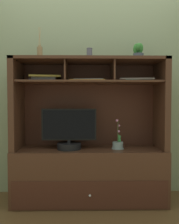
{
  "coord_description": "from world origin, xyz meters",
  "views": [
    {
      "loc": [
        -0.04,
        -2.47,
        1.07
      ],
      "look_at": [
        0.0,
        0.0,
        0.97
      ],
      "focal_mm": 37.01,
      "sensor_mm": 36.0,
      "label": 1
    }
  ],
  "objects_px": {
    "tv_monitor": "(69,133)",
    "diffuser_bottle": "(40,52)",
    "media_console": "(89,158)",
    "potted_succulent": "(138,52)",
    "potted_orchid": "(118,145)",
    "magazine_stack_centre": "(136,80)",
    "magazine_stack_left": "(88,80)",
    "magazine_stack_right": "(45,79)",
    "ceramic_vase": "(89,54)"
  },
  "relations": [
    {
      "from": "tv_monitor",
      "to": "diffuser_bottle",
      "type": "distance_m",
      "value": 0.9
    },
    {
      "from": "media_console",
      "to": "diffuser_bottle",
      "type": "bearing_deg",
      "value": -176.63
    },
    {
      "from": "diffuser_bottle",
      "to": "potted_succulent",
      "type": "distance_m",
      "value": 1.04
    },
    {
      "from": "media_console",
      "to": "potted_succulent",
      "type": "distance_m",
      "value": 1.26
    },
    {
      "from": "potted_succulent",
      "to": "potted_orchid",
      "type": "bearing_deg",
      "value": -173.76
    },
    {
      "from": "magazine_stack_centre",
      "to": "diffuser_bottle",
      "type": "relative_size",
      "value": 1.16
    },
    {
      "from": "potted_orchid",
      "to": "magazine_stack_left",
      "type": "xyz_separation_m",
      "value": [
        -0.32,
        0.01,
        0.68
      ]
    },
    {
      "from": "magazine_stack_right",
      "to": "potted_succulent",
      "type": "distance_m",
      "value": 1.04
    },
    {
      "from": "magazine_stack_left",
      "to": "magazine_stack_centre",
      "type": "bearing_deg",
      "value": 7.39
    },
    {
      "from": "tv_monitor",
      "to": "potted_succulent",
      "type": "xyz_separation_m",
      "value": [
        0.74,
        0.04,
        0.86
      ]
    },
    {
      "from": "magazine_stack_centre",
      "to": "media_console",
      "type": "bearing_deg",
      "value": -174.33
    },
    {
      "from": "diffuser_bottle",
      "to": "magazine_stack_right",
      "type": "bearing_deg",
      "value": 63.04
    },
    {
      "from": "diffuser_bottle",
      "to": "potted_succulent",
      "type": "bearing_deg",
      "value": 1.28
    },
    {
      "from": "magazine_stack_left",
      "to": "potted_succulent",
      "type": "bearing_deg",
      "value": 1.09
    },
    {
      "from": "potted_orchid",
      "to": "tv_monitor",
      "type": "bearing_deg",
      "value": -178.62
    },
    {
      "from": "media_console",
      "to": "potted_orchid",
      "type": "height_order",
      "value": "media_console"
    },
    {
      "from": "media_console",
      "to": "magazine_stack_right",
      "type": "distance_m",
      "value": 0.99
    },
    {
      "from": "diffuser_bottle",
      "to": "ceramic_vase",
      "type": "distance_m",
      "value": 0.52
    },
    {
      "from": "potted_orchid",
      "to": "potted_succulent",
      "type": "distance_m",
      "value": 1.01
    },
    {
      "from": "magazine_stack_left",
      "to": "potted_succulent",
      "type": "xyz_separation_m",
      "value": [
        0.54,
        0.01,
        0.3
      ]
    },
    {
      "from": "media_console",
      "to": "potted_orchid",
      "type": "bearing_deg",
      "value": -5.83
    },
    {
      "from": "tv_monitor",
      "to": "potted_orchid",
      "type": "relative_size",
      "value": 1.81
    },
    {
      "from": "magazine_stack_centre",
      "to": "tv_monitor",
      "type": "bearing_deg",
      "value": -172.63
    },
    {
      "from": "magazine_stack_centre",
      "to": "diffuser_bottle",
      "type": "bearing_deg",
      "value": -175.49
    },
    {
      "from": "potted_orchid",
      "to": "magazine_stack_left",
      "type": "distance_m",
      "value": 0.76
    },
    {
      "from": "diffuser_bottle",
      "to": "magazine_stack_left",
      "type": "bearing_deg",
      "value": 1.48
    },
    {
      "from": "tv_monitor",
      "to": "diffuser_bottle",
      "type": "relative_size",
      "value": 1.77
    },
    {
      "from": "magazine_stack_right",
      "to": "ceramic_vase",
      "type": "height_order",
      "value": "ceramic_vase"
    },
    {
      "from": "tv_monitor",
      "to": "magazine_stack_right",
      "type": "height_order",
      "value": "magazine_stack_right"
    },
    {
      "from": "magazine_stack_left",
      "to": "ceramic_vase",
      "type": "xyz_separation_m",
      "value": [
        0.02,
        0.04,
        0.29
      ]
    },
    {
      "from": "tv_monitor",
      "to": "ceramic_vase",
      "type": "xyz_separation_m",
      "value": [
        0.22,
        0.06,
        0.85
      ]
    },
    {
      "from": "media_console",
      "to": "magazine_stack_left",
      "type": "distance_m",
      "value": 0.84
    },
    {
      "from": "magazine_stack_centre",
      "to": "magazine_stack_right",
      "type": "bearing_deg",
      "value": -179.45
    },
    {
      "from": "tv_monitor",
      "to": "diffuser_bottle",
      "type": "height_order",
      "value": "diffuser_bottle"
    },
    {
      "from": "potted_orchid",
      "to": "diffuser_bottle",
      "type": "bearing_deg",
      "value": 179.98
    },
    {
      "from": "potted_orchid",
      "to": "magazine_stack_right",
      "type": "height_order",
      "value": "magazine_stack_right"
    },
    {
      "from": "potted_succulent",
      "to": "diffuser_bottle",
      "type": "bearing_deg",
      "value": -178.72
    },
    {
      "from": "magazine_stack_left",
      "to": "magazine_stack_right",
      "type": "height_order",
      "value": "magazine_stack_right"
    },
    {
      "from": "potted_orchid",
      "to": "ceramic_vase",
      "type": "height_order",
      "value": "ceramic_vase"
    },
    {
      "from": "media_console",
      "to": "tv_monitor",
      "type": "bearing_deg",
      "value": -168.68
    },
    {
      "from": "tv_monitor",
      "to": "magazine_stack_left",
      "type": "relative_size",
      "value": 1.57
    },
    {
      "from": "media_console",
      "to": "magazine_stack_left",
      "type": "bearing_deg",
      "value": -132.17
    },
    {
      "from": "tv_monitor",
      "to": "potted_succulent",
      "type": "bearing_deg",
      "value": 2.8
    },
    {
      "from": "magazine_stack_right",
      "to": "ceramic_vase",
      "type": "bearing_deg",
      "value": -2.46
    },
    {
      "from": "magazine_stack_centre",
      "to": "ceramic_vase",
      "type": "xyz_separation_m",
      "value": [
        -0.51,
        -0.03,
        0.28
      ]
    },
    {
      "from": "potted_orchid",
      "to": "ceramic_vase",
      "type": "distance_m",
      "value": 1.02
    },
    {
      "from": "magazine_stack_centre",
      "to": "ceramic_vase",
      "type": "height_order",
      "value": "ceramic_vase"
    },
    {
      "from": "media_console",
      "to": "ceramic_vase",
      "type": "relative_size",
      "value": 12.77
    },
    {
      "from": "magazine_stack_left",
      "to": "magazine_stack_centre",
      "type": "distance_m",
      "value": 0.53
    },
    {
      "from": "potted_succulent",
      "to": "magazine_stack_left",
      "type": "bearing_deg",
      "value": -178.91
    }
  ]
}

